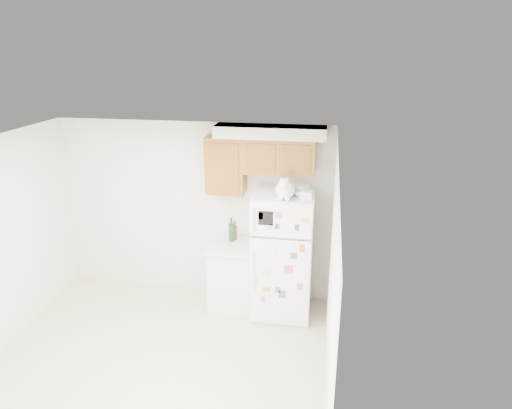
% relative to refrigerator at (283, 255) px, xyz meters
% --- Properties ---
extents(ground_plane, '(3.80, 4.00, 0.01)m').
position_rel_refrigerator_xyz_m(ground_plane, '(-1.29, -1.61, -0.86)').
color(ground_plane, beige).
extents(room_shell, '(3.84, 4.04, 2.52)m').
position_rel_refrigerator_xyz_m(room_shell, '(-1.17, -1.36, 0.82)').
color(room_shell, silver).
rests_on(room_shell, ground_plane).
extents(refrigerator, '(0.76, 0.78, 1.70)m').
position_rel_refrigerator_xyz_m(refrigerator, '(0.00, 0.00, 0.00)').
color(refrigerator, white).
rests_on(refrigerator, ground_plane).
extents(base_counter, '(0.64, 0.64, 0.92)m').
position_rel_refrigerator_xyz_m(base_counter, '(-0.69, 0.07, -0.39)').
color(base_counter, white).
rests_on(base_counter, ground_plane).
extents(cat, '(0.30, 0.44, 0.31)m').
position_rel_refrigerator_xyz_m(cat, '(0.03, -0.19, 0.96)').
color(cat, white).
rests_on(cat, refrigerator).
extents(storage_box_back, '(0.22, 0.19, 0.10)m').
position_rel_refrigerator_xyz_m(storage_box_back, '(0.20, 0.06, 0.90)').
color(storage_box_back, white).
rests_on(storage_box_back, refrigerator).
extents(storage_box_front, '(0.16, 0.12, 0.09)m').
position_rel_refrigerator_xyz_m(storage_box_front, '(0.28, -0.14, 0.89)').
color(storage_box_front, white).
rests_on(storage_box_front, refrigerator).
extents(bottle_green, '(0.08, 0.08, 0.34)m').
position_rel_refrigerator_xyz_m(bottle_green, '(-0.72, 0.17, 0.24)').
color(bottle_green, '#19381E').
rests_on(bottle_green, base_counter).
extents(bottle_amber, '(0.06, 0.06, 0.27)m').
position_rel_refrigerator_xyz_m(bottle_amber, '(-0.69, 0.24, 0.20)').
color(bottle_amber, '#593814').
rests_on(bottle_amber, base_counter).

